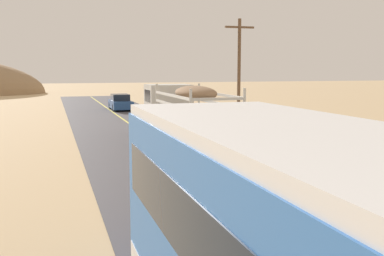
{
  "coord_description": "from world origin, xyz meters",
  "views": [
    {
      "loc": [
        -5.14,
        -5.5,
        3.86
      ],
      "look_at": [
        0.0,
        11.29,
        1.58
      ],
      "focal_mm": 42.97,
      "sensor_mm": 36.0,
      "label": 1
    }
  ],
  "objects": [
    {
      "name": "livestock_truck",
      "position": [
        1.47,
        18.78,
        1.79
      ],
      "size": [
        2.53,
        9.7,
        3.02
      ],
      "color": "silver",
      "rests_on": "road_surface"
    },
    {
      "name": "car_far",
      "position": [
        0.99,
        37.43,
        0.69
      ],
      "size": [
        1.8,
        4.4,
        1.46
      ],
      "color": "#264C8C",
      "rests_on": "road_surface"
    },
    {
      "name": "power_pole_mid",
      "position": [
        7.87,
        25.41,
        3.98
      ],
      "size": [
        2.2,
        0.24,
        7.38
      ],
      "color": "brown",
      "rests_on": "ground"
    }
  ]
}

